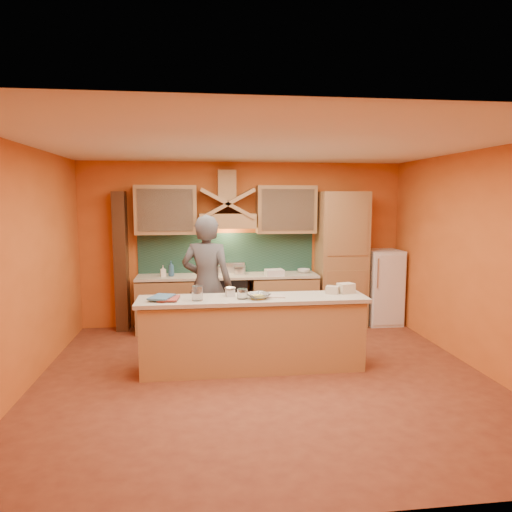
{
  "coord_description": "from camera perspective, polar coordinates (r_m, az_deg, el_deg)",
  "views": [
    {
      "loc": [
        -0.76,
        -5.31,
        2.18
      ],
      "look_at": [
        0.01,
        0.9,
        1.39
      ],
      "focal_mm": 32.0,
      "sensor_mm": 36.0,
      "label": 1
    }
  ],
  "objects": [
    {
      "name": "floor",
      "position": [
        5.79,
        1.01,
        -14.96
      ],
      "size": [
        5.5,
        5.0,
        0.01
      ],
      "primitive_type": "cube",
      "color": "brown",
      "rests_on": "ground"
    },
    {
      "name": "ceiling",
      "position": [
        5.4,
        1.08,
        13.75
      ],
      "size": [
        5.5,
        5.0,
        0.01
      ],
      "primitive_type": "cube",
      "color": "white",
      "rests_on": "wall_back"
    },
    {
      "name": "wall_back",
      "position": [
        7.89,
        -1.51,
        1.48
      ],
      "size": [
        5.5,
        0.02,
        2.8
      ],
      "primitive_type": "cube",
      "color": "orange",
      "rests_on": "floor"
    },
    {
      "name": "wall_front",
      "position": [
        3.01,
        7.81,
        -7.91
      ],
      "size": [
        5.5,
        0.02,
        2.8
      ],
      "primitive_type": "cube",
      "color": "orange",
      "rests_on": "floor"
    },
    {
      "name": "wall_left",
      "position": [
        5.73,
        -27.36,
        -1.48
      ],
      "size": [
        0.02,
        5.0,
        2.8
      ],
      "primitive_type": "cube",
      "color": "orange",
      "rests_on": "floor"
    },
    {
      "name": "wall_right",
      "position": [
        6.41,
        26.17,
        -0.57
      ],
      "size": [
        0.02,
        5.0,
        2.8
      ],
      "primitive_type": "cube",
      "color": "orange",
      "rests_on": "floor"
    },
    {
      "name": "base_cabinet_left",
      "position": [
        7.73,
        -10.59,
        -6.05
      ],
      "size": [
        1.1,
        0.6,
        0.86
      ],
      "primitive_type": "cube",
      "color": "#A5784B",
      "rests_on": "floor"
    },
    {
      "name": "base_cabinet_right",
      "position": [
        7.84,
        3.48,
        -5.75
      ],
      "size": [
        1.1,
        0.6,
        0.86
      ],
      "primitive_type": "cube",
      "color": "#A5784B",
      "rests_on": "floor"
    },
    {
      "name": "counter_top",
      "position": [
        7.63,
        -3.53,
        -2.51
      ],
      "size": [
        3.0,
        0.62,
        0.04
      ],
      "primitive_type": "cube",
      "color": "beige",
      "rests_on": "base_cabinet_left"
    },
    {
      "name": "stove",
      "position": [
        7.72,
        -3.5,
        -5.8
      ],
      "size": [
        0.6,
        0.58,
        0.9
      ],
      "primitive_type": "cube",
      "color": "black",
      "rests_on": "floor"
    },
    {
      "name": "backsplash",
      "position": [
        7.86,
        -3.67,
        0.35
      ],
      "size": [
        3.0,
        0.03,
        0.7
      ],
      "primitive_type": "cube",
      "color": "#1C3E34",
      "rests_on": "wall_back"
    },
    {
      "name": "range_hood",
      "position": [
        7.58,
        -3.6,
        4.43
      ],
      "size": [
        0.92,
        0.5,
        0.24
      ],
      "primitive_type": "cube",
      "color": "#A5784B",
      "rests_on": "wall_back"
    },
    {
      "name": "hood_chimney",
      "position": [
        7.68,
        -3.68,
        8.79
      ],
      "size": [
        0.3,
        0.3,
        0.5
      ],
      "primitive_type": "cube",
      "color": "#A5784B",
      "rests_on": "wall_back"
    },
    {
      "name": "upper_cabinet_left",
      "position": [
        7.66,
        -11.17,
        5.68
      ],
      "size": [
        1.0,
        0.35,
        0.8
      ],
      "primitive_type": "cube",
      "color": "#A5784B",
      "rests_on": "wall_back"
    },
    {
      "name": "upper_cabinet_right",
      "position": [
        7.78,
        3.77,
        5.82
      ],
      "size": [
        1.0,
        0.35,
        0.8
      ],
      "primitive_type": "cube",
      "color": "#A5784B",
      "rests_on": "wall_back"
    },
    {
      "name": "pantry_column",
      "position": [
        7.95,
        10.62,
        -0.4
      ],
      "size": [
        0.8,
        0.6,
        2.3
      ],
      "primitive_type": "cube",
      "color": "#A5784B",
      "rests_on": "floor"
    },
    {
      "name": "fridge",
      "position": [
        8.29,
        15.5,
        -3.74
      ],
      "size": [
        0.58,
        0.6,
        1.3
      ],
      "primitive_type": "cube",
      "color": "white",
      "rests_on": "floor"
    },
    {
      "name": "trim_column_left",
      "position": [
        7.84,
        -16.49,
        -0.69
      ],
      "size": [
        0.2,
        0.3,
        2.3
      ],
      "primitive_type": "cube",
      "color": "#472816",
      "rests_on": "floor"
    },
    {
      "name": "island_body",
      "position": [
        5.91,
        -0.37,
        -9.96
      ],
      "size": [
        2.8,
        0.55,
        0.88
      ],
      "primitive_type": "cube",
      "color": "tan",
      "rests_on": "floor"
    },
    {
      "name": "island_top",
      "position": [
        5.79,
        -0.37,
        -5.41
      ],
      "size": [
        2.9,
        0.62,
        0.05
      ],
      "primitive_type": "cube",
      "color": "beige",
      "rests_on": "island_body"
    },
    {
      "name": "person",
      "position": [
        6.42,
        -6.15,
        -3.63
      ],
      "size": [
        0.82,
        0.64,
        1.97
      ],
      "primitive_type": "imported",
      "rotation": [
        0.0,
        0.0,
        2.87
      ],
      "color": "#4C4C51",
      "rests_on": "floor"
    },
    {
      "name": "pot_large",
      "position": [
        7.62,
        -5.41,
        -1.96
      ],
      "size": [
        0.28,
        0.28,
        0.15
      ],
      "primitive_type": "cylinder",
      "rotation": [
        0.0,
        0.0,
        -0.24
      ],
      "color": "#BCBAC2",
      "rests_on": "stove"
    },
    {
      "name": "pot_small",
      "position": [
        7.67,
        -2.07,
        -1.98
      ],
      "size": [
        0.25,
        0.25,
        0.12
      ],
      "primitive_type": "cylinder",
      "rotation": [
        0.0,
        0.0,
        0.28
      ],
      "color": "silver",
      "rests_on": "stove"
    },
    {
      "name": "soap_bottle_a",
      "position": [
        7.58,
        -11.54,
        -1.85
      ],
      "size": [
        0.1,
        0.1,
        0.18
      ],
      "primitive_type": "imported",
      "rotation": [
        0.0,
        0.0,
        0.2
      ],
      "color": "white",
      "rests_on": "counter_top"
    },
    {
      "name": "soap_bottle_b",
      "position": [
        7.58,
        -10.56,
        -1.55
      ],
      "size": [
        0.11,
        0.11,
        0.26
      ],
      "primitive_type": "imported",
      "rotation": [
        0.0,
        0.0,
        0.08
      ],
      "color": "#2F5A81",
      "rests_on": "counter_top"
    },
    {
      "name": "bowl_back",
      "position": [
        7.86,
        5.99,
        -1.86
      ],
      "size": [
        0.28,
        0.28,
        0.07
      ],
      "primitive_type": "imported",
      "rotation": [
        0.0,
        0.0,
        -0.42
      ],
      "color": "silver",
      "rests_on": "counter_top"
    },
    {
      "name": "dish_rack",
      "position": [
        7.53,
        2.32,
        -2.08
      ],
      "size": [
        0.32,
        0.26,
        0.1
      ],
      "primitive_type": "cube",
      "rotation": [
        0.0,
        0.0,
        0.12
      ],
      "color": "white",
      "rests_on": "counter_top"
    },
    {
      "name": "book_lower",
      "position": [
        5.75,
        -12.03,
        -5.25
      ],
      "size": [
        0.27,
        0.35,
        0.03
      ],
      "primitive_type": "imported",
      "rotation": [
        0.0,
        0.0,
        -0.1
      ],
      "color": "#A5423B",
      "rests_on": "island_top"
    },
    {
      "name": "book_upper",
      "position": [
        5.79,
        -12.83,
        -4.98
      ],
      "size": [
        0.34,
        0.4,
        0.03
      ],
      "primitive_type": "imported",
      "rotation": [
        0.0,
        0.0,
        -0.34
      ],
      "color": "teal",
      "rests_on": "island_top"
    },
    {
      "name": "jar_large",
      "position": [
        5.63,
        -7.36,
        -4.64
      ],
      "size": [
        0.16,
        0.16,
        0.18
      ],
      "primitive_type": "cylinder",
      "rotation": [
        0.0,
        0.0,
        0.23
      ],
      "color": "silver",
      "rests_on": "island_top"
    },
    {
      "name": "jar_small",
      "position": [
        5.69,
        -1.72,
        -4.75
      ],
      "size": [
        0.14,
        0.14,
        0.12
      ],
      "primitive_type": "cylinder",
      "rotation": [
        0.0,
        0.0,
        0.04
      ],
      "color": "silver",
      "rests_on": "island_top"
    },
    {
      "name": "kitchen_scale",
      "position": [
        5.85,
        -3.25,
        -4.6
      ],
      "size": [
        0.12,
        0.12,
        0.09
      ],
      "primitive_type": "cube",
      "rotation": [
        0.0,
        0.0,
        0.17
      ],
      "color": "silver",
      "rests_on": "island_top"
    },
    {
      "name": "mixing_bowl",
      "position": [
        5.7,
        0.26,
        -5.0
      ],
      "size": [
        0.37,
        0.37,
        0.07
      ],
      "primitive_type": "imported",
      "rotation": [
        0.0,
        0.0,
        0.37
      ],
      "color": "white",
      "rests_on": "island_top"
    },
    {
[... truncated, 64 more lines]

